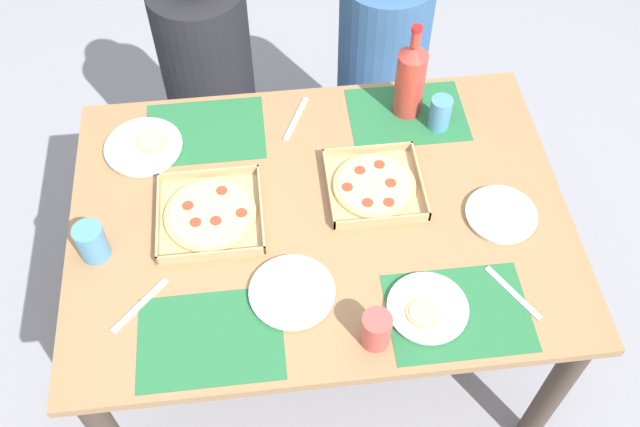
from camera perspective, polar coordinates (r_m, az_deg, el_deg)
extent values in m
plane|color=gray|center=(2.63, 0.00, -9.84)|extent=(6.00, 6.00, 0.00)
cylinder|color=#3F3328|center=(2.26, 18.06, -13.52)|extent=(0.07, 0.07, 0.73)
cylinder|color=#3F3328|center=(2.61, -15.11, 1.31)|extent=(0.07, 0.07, 0.73)
cylinder|color=#3F3328|center=(2.68, 12.56, 3.76)|extent=(0.07, 0.07, 0.73)
cube|color=#936D47|center=(2.00, 0.00, -0.26)|extent=(1.39, 1.00, 0.03)
cube|color=#236638|center=(1.81, -8.75, -9.81)|extent=(0.36, 0.26, 0.00)
cube|color=#236638|center=(1.85, 11.01, -7.78)|extent=(0.36, 0.26, 0.00)
cube|color=#236638|center=(2.21, -9.16, 6.52)|extent=(0.36, 0.26, 0.00)
cube|color=#236638|center=(2.25, 6.97, 7.88)|extent=(0.36, 0.26, 0.00)
cube|color=tan|center=(2.00, -8.73, -0.24)|extent=(0.29, 0.29, 0.01)
cube|color=tan|center=(2.00, -12.83, -0.30)|extent=(0.01, 0.29, 0.03)
cube|color=tan|center=(1.98, -4.72, 0.45)|extent=(0.01, 0.29, 0.03)
cube|color=tan|center=(1.90, -8.70, -3.34)|extent=(0.29, 0.01, 0.03)
cube|color=tan|center=(2.07, -8.88, 3.20)|extent=(0.29, 0.01, 0.03)
cylinder|color=#E0B76B|center=(1.99, -8.77, -0.08)|extent=(0.25, 0.25, 0.01)
cylinder|color=#EFD67F|center=(1.99, -8.79, 0.05)|extent=(0.23, 0.23, 0.00)
cylinder|color=red|center=(1.97, -6.30, 0.06)|extent=(0.03, 0.03, 0.00)
cylinder|color=red|center=(2.03, -7.87, 1.84)|extent=(0.03, 0.03, 0.00)
cylinder|color=red|center=(2.01, -10.53, 0.63)|extent=(0.03, 0.03, 0.00)
cylinder|color=red|center=(1.97, -9.93, -0.70)|extent=(0.03, 0.03, 0.00)
cylinder|color=red|center=(1.96, -8.34, -0.57)|extent=(0.03, 0.03, 0.00)
cube|color=tan|center=(2.04, 4.37, 2.06)|extent=(0.27, 0.27, 0.01)
cube|color=tan|center=(2.02, 0.71, 2.05)|extent=(0.01, 0.27, 0.03)
cube|color=tan|center=(2.05, 8.02, 2.68)|extent=(0.01, 0.27, 0.03)
cube|color=tan|center=(1.95, 5.01, -0.61)|extent=(0.27, 0.01, 0.03)
cube|color=tan|center=(2.11, 3.83, 5.14)|extent=(0.27, 0.01, 0.03)
cylinder|color=#E0B76B|center=(2.04, 4.38, 2.22)|extent=(0.24, 0.24, 0.01)
cylinder|color=#EFD67F|center=(2.03, 4.39, 2.36)|extent=(0.21, 0.21, 0.00)
cylinder|color=red|center=(2.03, 5.68, 2.45)|extent=(0.03, 0.03, 0.00)
cylinder|color=red|center=(2.08, 4.77, 3.93)|extent=(0.03, 0.03, 0.00)
cylinder|color=red|center=(2.06, 3.21, 3.48)|extent=(0.03, 0.03, 0.00)
cylinder|color=red|center=(2.02, 2.20, 2.13)|extent=(0.03, 0.03, 0.00)
cylinder|color=red|center=(1.99, 3.83, 0.88)|extent=(0.03, 0.03, 0.00)
cylinder|color=red|center=(1.99, 5.54, 0.91)|extent=(0.03, 0.03, 0.00)
cylinder|color=white|center=(2.04, 14.27, -0.15)|extent=(0.19, 0.19, 0.01)
cylinder|color=white|center=(2.03, 14.31, -0.01)|extent=(0.20, 0.20, 0.01)
cylinder|color=white|center=(1.84, -2.24, -6.38)|extent=(0.21, 0.21, 0.01)
cylinder|color=white|center=(1.84, -2.25, -6.25)|extent=(0.22, 0.22, 0.01)
cylinder|color=white|center=(2.20, -13.91, 5.12)|extent=(0.22, 0.22, 0.01)
cylinder|color=white|center=(2.19, -13.95, 5.26)|extent=(0.23, 0.23, 0.01)
cylinder|color=#E0B76B|center=(2.19, -13.32, 5.67)|extent=(0.09, 0.09, 0.01)
cylinder|color=#EFD67F|center=(2.19, -13.35, 5.77)|extent=(0.08, 0.08, 0.00)
cylinder|color=white|center=(1.84, 8.59, -7.57)|extent=(0.20, 0.20, 0.01)
cylinder|color=white|center=(1.83, 8.62, -7.45)|extent=(0.21, 0.21, 0.01)
cylinder|color=#E0B76B|center=(1.81, 8.23, -7.90)|extent=(0.08, 0.08, 0.01)
cylinder|color=#EFD67F|center=(1.81, 8.25, -7.81)|extent=(0.07, 0.07, 0.00)
cylinder|color=#B2382D|center=(2.19, 7.19, 10.26)|extent=(0.09, 0.09, 0.22)
cone|color=#B2382D|center=(2.11, 7.55, 12.79)|extent=(0.09, 0.09, 0.04)
cylinder|color=#B2382D|center=(2.08, 7.69, 13.74)|extent=(0.03, 0.03, 0.06)
cylinder|color=red|center=(2.06, 7.79, 14.46)|extent=(0.03, 0.03, 0.01)
cylinder|color=#BF4742|center=(1.74, 4.52, -9.25)|extent=(0.07, 0.07, 0.10)
cylinder|color=teal|center=(1.96, -17.81, -2.18)|extent=(0.08, 0.08, 0.11)
cylinder|color=teal|center=(2.19, 9.59, 7.92)|extent=(0.07, 0.07, 0.11)
cube|color=#B7B7BC|center=(1.88, -14.21, -7.14)|extent=(0.14, 0.15, 0.00)
cube|color=#B7B7BC|center=(2.22, -1.93, 7.60)|extent=(0.10, 0.18, 0.00)
cube|color=#B7B7BC|center=(1.91, 15.16, -6.13)|extent=(0.11, 0.17, 0.00)
cylinder|color=black|center=(2.69, -8.58, 8.93)|extent=(0.32, 0.32, 0.97)
cylinder|color=#33598C|center=(2.73, 4.78, 9.95)|extent=(0.32, 0.32, 0.96)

